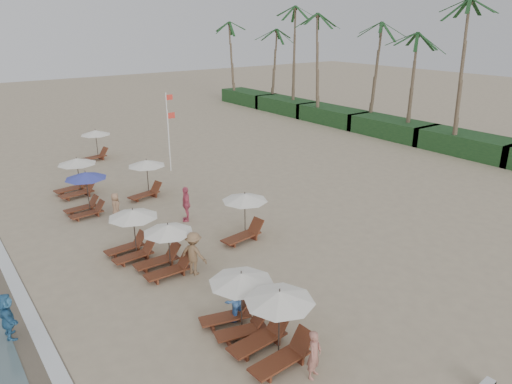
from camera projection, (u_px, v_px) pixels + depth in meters
ground at (332, 270)px, 20.12m from camera, size 160.00×160.00×0.00m
foam_line at (1, 254)px, 21.46m from camera, size 0.50×140.00×0.02m
shrub_hedge at (392, 128)px, 43.06m from camera, size 3.20×53.00×1.60m
palm_row at (393, 22)px, 40.58m from camera, size 7.00×52.00×12.30m
lounger_station_0 at (272, 327)px, 14.57m from camera, size 2.66×2.24×2.27m
lounger_station_1 at (237, 300)px, 15.89m from camera, size 2.50×2.25×2.10m
lounger_station_2 at (164, 249)px, 19.68m from camera, size 2.50×2.13×2.08m
lounger_station_3 at (130, 232)px, 20.92m from camera, size 2.46×2.23×2.19m
lounger_station_4 at (84, 192)px, 25.47m from camera, size 2.44×2.23×2.38m
lounger_station_5 at (75, 177)px, 28.45m from camera, size 2.65×2.29×2.26m
inland_station_0 at (243, 214)px, 22.53m from camera, size 2.78×2.24×2.22m
inland_station_1 at (145, 175)px, 28.02m from camera, size 2.69×2.24×2.22m
inland_station_2 at (94, 142)px, 35.67m from camera, size 2.72×2.24×2.22m
beachgoer_near at (314, 354)px, 13.82m from camera, size 0.68×0.57×1.57m
beachgoer_mid_a at (233, 299)px, 16.47m from camera, size 0.95×0.83×1.66m
beachgoer_mid_b at (194, 253)px, 19.49m from camera, size 1.13×1.40×1.89m
beachgoer_far_a at (186, 204)px, 24.76m from camera, size 0.93×1.20×1.90m
beachgoer_far_b at (116, 206)px, 25.00m from camera, size 0.60×0.80×1.48m
waterline_walker at (7, 316)px, 15.53m from camera, size 0.52×1.55×1.66m
flag_pole_near at (169, 138)px, 32.64m from camera, size 0.60×0.08×4.31m
flag_pole_far at (168, 121)px, 36.30m from camera, size 0.60×0.08×4.94m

